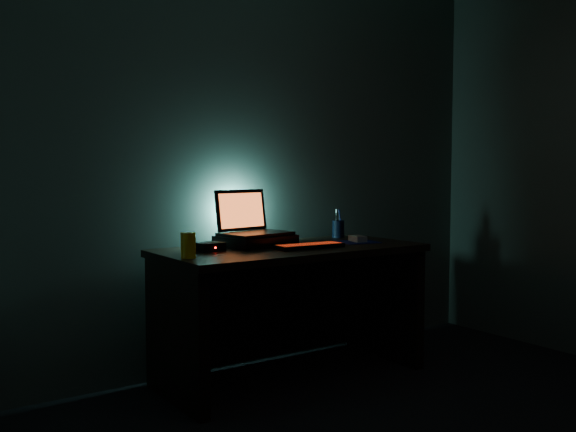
{
  "coord_description": "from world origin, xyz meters",
  "views": [
    {
      "loc": [
        -2.04,
        -1.33,
        1.18
      ],
      "look_at": [
        -0.06,
        1.57,
        0.93
      ],
      "focal_mm": 40.0,
      "sensor_mm": 36.0,
      "label": 1
    }
  ],
  "objects_px": {
    "laptop": "(250,224)",
    "pen_cup": "(338,229)",
    "keyboard": "(309,246)",
    "router": "(209,247)",
    "mouse": "(358,239)",
    "juice_glass": "(188,245)"
  },
  "relations": [
    {
      "from": "laptop",
      "to": "pen_cup",
      "type": "height_order",
      "value": "laptop"
    },
    {
      "from": "keyboard",
      "to": "router",
      "type": "xyz_separation_m",
      "value": [
        -0.52,
        0.2,
        0.01
      ]
    },
    {
      "from": "laptop",
      "to": "keyboard",
      "type": "bearing_deg",
      "value": -67.22
    },
    {
      "from": "keyboard",
      "to": "pen_cup",
      "type": "distance_m",
      "value": 0.6
    },
    {
      "from": "pen_cup",
      "to": "router",
      "type": "bearing_deg",
      "value": -171.32
    },
    {
      "from": "pen_cup",
      "to": "mouse",
      "type": "bearing_deg",
      "value": -104.94
    },
    {
      "from": "juice_glass",
      "to": "router",
      "type": "relative_size",
      "value": 0.83
    },
    {
      "from": "laptop",
      "to": "router",
      "type": "distance_m",
      "value": 0.36
    },
    {
      "from": "router",
      "to": "keyboard",
      "type": "bearing_deg",
      "value": -26.98
    },
    {
      "from": "pen_cup",
      "to": "keyboard",
      "type": "bearing_deg",
      "value": -144.35
    },
    {
      "from": "keyboard",
      "to": "juice_glass",
      "type": "height_order",
      "value": "juice_glass"
    },
    {
      "from": "mouse",
      "to": "router",
      "type": "distance_m",
      "value": 0.94
    },
    {
      "from": "pen_cup",
      "to": "juice_glass",
      "type": "relative_size",
      "value": 0.87
    },
    {
      "from": "router",
      "to": "pen_cup",
      "type": "bearing_deg",
      "value": 2.38
    },
    {
      "from": "juice_glass",
      "to": "pen_cup",
      "type": "bearing_deg",
      "value": 15.43
    },
    {
      "from": "mouse",
      "to": "keyboard",
      "type": "bearing_deg",
      "value": -158.57
    },
    {
      "from": "pen_cup",
      "to": "juice_glass",
      "type": "height_order",
      "value": "juice_glass"
    },
    {
      "from": "mouse",
      "to": "pen_cup",
      "type": "xyz_separation_m",
      "value": [
        0.07,
        0.28,
        0.03
      ]
    },
    {
      "from": "pen_cup",
      "to": "juice_glass",
      "type": "xyz_separation_m",
      "value": [
        -1.21,
        -0.34,
        0.01
      ]
    },
    {
      "from": "pen_cup",
      "to": "juice_glass",
      "type": "bearing_deg",
      "value": -164.57
    },
    {
      "from": "pen_cup",
      "to": "laptop",
      "type": "bearing_deg",
      "value": -176.9
    },
    {
      "from": "laptop",
      "to": "keyboard",
      "type": "distance_m",
      "value": 0.38
    }
  ]
}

